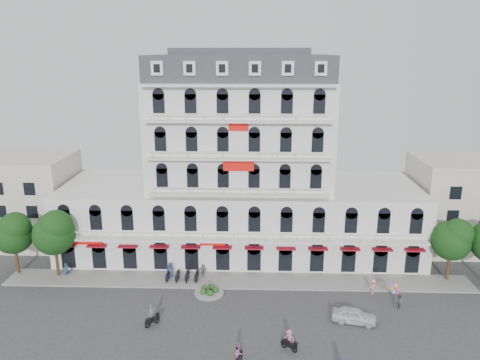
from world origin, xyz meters
The scene contains 19 objects.
ground centered at (0.00, 0.00, 0.00)m, with size 120.00×120.00×0.00m, color #38383A.
sidewalk centered at (0.00, 9.00, 0.08)m, with size 53.00×4.00×0.16m, color gray.
main_building centered at (0.00, 18.00, 9.96)m, with size 45.00×15.00×25.80m.
flank_building_west centered at (-30.00, 20.00, 6.00)m, with size 14.00×10.00×12.00m, color beige.
flank_building_east centered at (30.00, 20.00, 6.00)m, with size 14.00×10.00×12.00m, color beige.
traffic_island centered at (-3.00, 6.00, 0.26)m, with size 3.20×3.20×1.60m.
parked_scooter_row centered at (-6.35, 8.80, 0.00)m, with size 4.40×1.80×1.10m, color black, non-canonical shape.
tree_west_outer centered at (-25.95, 9.98, 5.35)m, with size 4.50×4.48×7.76m.
tree_west_inner centered at (-20.95, 9.48, 5.68)m, with size 4.76×4.76×8.25m.
tree_east_inner centered at (24.05, 9.98, 5.21)m, with size 4.40×4.37×7.57m.
parked_car centered at (11.59, 0.99, 0.73)m, with size 1.73×4.29×1.46m, color silver.
rider_west centered at (-7.88, -0.21, 1.00)m, with size 1.26×1.35×2.20m.
rider_southwest centered at (0.64, -5.91, 1.10)m, with size 0.78×1.69×2.16m.
rider_center centered at (4.99, -3.62, 1.05)m, with size 1.44×1.17×2.02m.
pedestrian_left centered at (-7.86, 9.50, 0.95)m, with size 0.93×0.61×1.90m, color navy.
pedestrian_mid centered at (-4.06, 9.50, 0.88)m, with size 1.03×0.43×1.75m, color slate.
pedestrian_right centered at (14.71, 6.57, 0.86)m, with size 1.11×0.64×1.73m, color pink.
pedestrian_far centered at (-20.00, 9.50, 0.83)m, with size 0.61×0.40×1.66m, color navy.
balloon_vendor centered at (16.51, 3.87, 1.27)m, with size 1.32×1.25×2.45m.
Camera 1 is at (1.83, -39.47, 25.49)m, focal length 35.00 mm.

